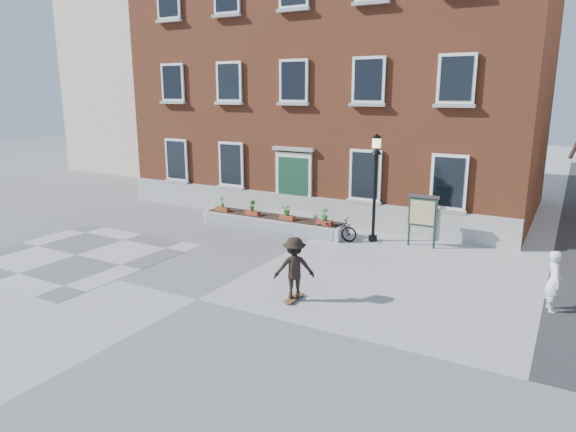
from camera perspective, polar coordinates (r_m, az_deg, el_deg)
The scene contains 10 objects.
ground at distance 13.95m, azimuth -10.03°, elevation -9.14°, with size 100.00×100.00×0.00m, color #9A9A9D.
checker_patch at distance 18.73m, azimuth -22.45°, elevation -4.04°, with size 6.00×6.00×0.01m, color #5C5C5E.
distant_building at distance 39.81m, azimuth -12.41°, elevation 14.91°, with size 10.00×12.00×13.00m, color beige.
bicycle at distance 19.01m, azimuth 5.18°, elevation -1.41°, with size 0.59×1.69×0.89m, color black.
bystander at distance 14.41m, azimuth 27.43°, elevation -6.44°, with size 0.57×0.37×1.56m, color white.
brick_building at distance 25.99m, azimuth 6.24°, elevation 15.60°, with size 18.40×10.85×12.60m.
planter_assembly at distance 20.53m, azimuth -1.70°, elevation -0.64°, with size 6.20×1.12×1.15m.
lamp_post at distance 18.71m, azimuth 9.69°, elevation 4.77°, with size 0.40×0.40×3.93m.
notice_board at distance 18.56m, azimuth 14.74°, elevation 0.43°, with size 1.10×0.16×1.87m.
skateboarder at distance 13.40m, azimuth 0.69°, elevation -5.79°, with size 1.22×1.11×1.72m.
Camera 1 is at (8.31, -9.86, 5.33)m, focal length 32.00 mm.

